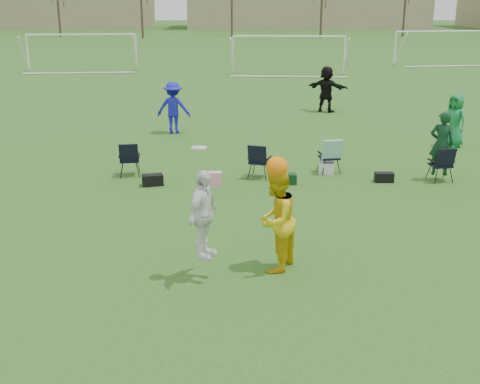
{
  "coord_description": "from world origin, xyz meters",
  "views": [
    {
      "loc": [
        0.57,
        -8.19,
        4.81
      ],
      "look_at": [
        0.64,
        2.78,
        1.25
      ],
      "focal_mm": 45.0,
      "sensor_mm": 36.0,
      "label": 1
    }
  ],
  "objects_px": {
    "fielder_green_far": "(455,121)",
    "goal_right": "(442,38)",
    "fielder_blue": "(173,108)",
    "goal_left": "(81,42)",
    "center_contest": "(255,217)",
    "goal_mid": "(289,44)",
    "fielder_black": "(326,89)"
  },
  "relations": [
    {
      "from": "fielder_green_far",
      "to": "goal_right",
      "type": "xyz_separation_m",
      "value": [
        8.13,
        26.39,
        1.04
      ]
    },
    {
      "from": "fielder_blue",
      "to": "goal_left",
      "type": "xyz_separation_m",
      "value": [
        -8.25,
        20.21,
        0.98
      ]
    },
    {
      "from": "center_contest",
      "to": "goal_mid",
      "type": "relative_size",
      "value": 0.33
    },
    {
      "from": "goal_right",
      "to": "goal_mid",
      "type": "bearing_deg",
      "value": -161.43
    },
    {
      "from": "goal_left",
      "to": "goal_right",
      "type": "xyz_separation_m",
      "value": [
        26.0,
        4.0,
        0.0
      ]
    },
    {
      "from": "goal_left",
      "to": "goal_right",
      "type": "relative_size",
      "value": 1.01
    },
    {
      "from": "center_contest",
      "to": "goal_mid",
      "type": "height_order",
      "value": "goal_mid"
    },
    {
      "from": "center_contest",
      "to": "goal_right",
      "type": "bearing_deg",
      "value": 67.32
    },
    {
      "from": "center_contest",
      "to": "goal_mid",
      "type": "xyz_separation_m",
      "value": [
        3.1,
        30.13,
        0.85
      ]
    },
    {
      "from": "goal_left",
      "to": "fielder_black",
      "type": "bearing_deg",
      "value": -52.55
    },
    {
      "from": "goal_left",
      "to": "goal_right",
      "type": "height_order",
      "value": "same"
    },
    {
      "from": "center_contest",
      "to": "fielder_green_far",
      "type": "bearing_deg",
      "value": 54.4
    },
    {
      "from": "fielder_green_far",
      "to": "goal_left",
      "type": "height_order",
      "value": "goal_left"
    },
    {
      "from": "goal_left",
      "to": "goal_mid",
      "type": "bearing_deg",
      "value": -13.13
    },
    {
      "from": "fielder_black",
      "to": "goal_right",
      "type": "bearing_deg",
      "value": -88.67
    },
    {
      "from": "fielder_green_far",
      "to": "center_contest",
      "type": "bearing_deg",
      "value": -68.92
    },
    {
      "from": "center_contest",
      "to": "goal_left",
      "type": "relative_size",
      "value": 0.33
    },
    {
      "from": "goal_mid",
      "to": "fielder_blue",
      "type": "bearing_deg",
      "value": -103.52
    },
    {
      "from": "fielder_green_far",
      "to": "fielder_blue",
      "type": "bearing_deg",
      "value": -136.1
    },
    {
      "from": "goal_mid",
      "to": "goal_right",
      "type": "height_order",
      "value": "same"
    },
    {
      "from": "center_contest",
      "to": "fielder_blue",
      "type": "bearing_deg",
      "value": 102.54
    },
    {
      "from": "fielder_black",
      "to": "center_contest",
      "type": "bearing_deg",
      "value": 108.88
    },
    {
      "from": "fielder_black",
      "to": "goal_left",
      "type": "relative_size",
      "value": 0.27
    },
    {
      "from": "fielder_green_far",
      "to": "center_contest",
      "type": "distance_m",
      "value": 11.97
    },
    {
      "from": "fielder_black",
      "to": "goal_right",
      "type": "relative_size",
      "value": 0.27
    },
    {
      "from": "fielder_green_far",
      "to": "center_contest",
      "type": "xyz_separation_m",
      "value": [
        -6.97,
        -9.74,
        0.19
      ]
    },
    {
      "from": "fielder_black",
      "to": "goal_mid",
      "type": "relative_size",
      "value": 0.27
    },
    {
      "from": "goal_mid",
      "to": "fielder_black",
      "type": "bearing_deg",
      "value": -83.89
    },
    {
      "from": "fielder_blue",
      "to": "center_contest",
      "type": "distance_m",
      "value": 12.21
    },
    {
      "from": "fielder_blue",
      "to": "goal_mid",
      "type": "xyz_separation_m",
      "value": [
        5.75,
        18.21,
        0.98
      ]
    },
    {
      "from": "fielder_green_far",
      "to": "goal_right",
      "type": "relative_size",
      "value": 0.24
    },
    {
      "from": "fielder_blue",
      "to": "fielder_green_far",
      "type": "bearing_deg",
      "value": 171.32
    }
  ]
}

